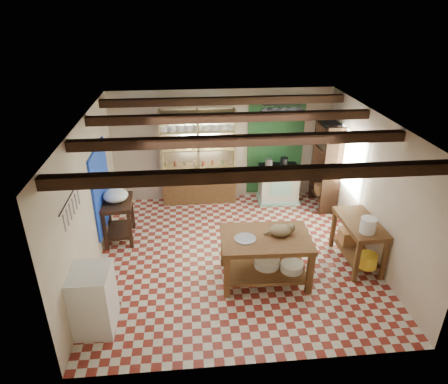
{
  "coord_description": "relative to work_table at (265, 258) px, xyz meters",
  "views": [
    {
      "loc": [
        -0.79,
        -6.21,
        4.38
      ],
      "look_at": [
        -0.16,
        0.3,
        1.19
      ],
      "focal_mm": 32.0,
      "sensor_mm": 36.0,
      "label": 1
    }
  ],
  "objects": [
    {
      "name": "wall_front",
      "position": [
        -0.43,
        -1.77,
        0.88
      ],
      "size": [
        5.0,
        0.04,
        2.6
      ],
      "primitive_type": "cube",
      "color": "beige",
      "rests_on": "floor"
    },
    {
      "name": "wicker_basket",
      "position": [
        1.74,
        0.61,
        -0.06
      ],
      "size": [
        0.38,
        0.31,
        0.26
      ],
      "primitive_type": "cube",
      "rotation": [
        0.0,
        0.0,
        0.02
      ],
      "color": "#AC7245",
      "rests_on": "right_counter"
    },
    {
      "name": "ceiling",
      "position": [
        -0.43,
        0.73,
        2.18
      ],
      "size": [
        5.0,
        5.0,
        0.02
      ],
      "primitive_type": "cube",
      "color": "#444448",
      "rests_on": "wall_back"
    },
    {
      "name": "kettle_right",
      "position": [
        0.97,
        2.88,
        0.56
      ],
      "size": [
        0.18,
        0.18,
        0.22
      ],
      "primitive_type": "cylinder",
      "rotation": [
        0.0,
        0.0,
        -0.01
      ],
      "color": "black",
      "rests_on": "stove"
    },
    {
      "name": "work_table",
      "position": [
        0.0,
        0.0,
        0.0
      ],
      "size": [
        1.51,
        1.04,
        0.84
      ],
      "primitive_type": "cube",
      "rotation": [
        0.0,
        0.0,
        -0.04
      ],
      "color": "brown",
      "rests_on": "floor"
    },
    {
      "name": "window_right",
      "position": [
        2.05,
        1.73,
        0.98
      ],
      "size": [
        0.02,
        1.3,
        1.2
      ],
      "primitive_type": "cube",
      "color": "silver",
      "rests_on": "wall_right"
    },
    {
      "name": "white_bucket",
      "position": [
        1.7,
        -0.04,
        0.56
      ],
      "size": [
        0.27,
        0.27,
        0.26
      ],
      "primitive_type": "cylinder",
      "rotation": [
        0.0,
        0.0,
        0.02
      ],
      "color": "white",
      "rests_on": "right_counter"
    },
    {
      "name": "steel_tray",
      "position": [
        -0.35,
        -0.04,
        0.43
      ],
      "size": [
        0.37,
        0.37,
        0.02
      ],
      "primitive_type": "cylinder",
      "rotation": [
        0.0,
        0.0,
        -0.04
      ],
      "color": "#9A9AA1",
      "rests_on": "work_table"
    },
    {
      "name": "stove",
      "position": [
        0.87,
        2.88,
        0.02
      ],
      "size": [
        0.9,
        0.61,
        0.87
      ],
      "primitive_type": "cube",
      "rotation": [
        0.0,
        0.0,
        -0.01
      ],
      "color": "beige",
      "rests_on": "floor"
    },
    {
      "name": "window_back",
      "position": [
        -0.93,
        3.21,
        1.28
      ],
      "size": [
        0.9,
        0.02,
        0.8
      ],
      "primitive_type": "cube",
      "color": "silver",
      "rests_on": "wall_back"
    },
    {
      "name": "pot_rack",
      "position": [
        0.82,
        2.78,
        1.76
      ],
      "size": [
        0.86,
        0.12,
        0.36
      ],
      "primitive_type": "cube",
      "color": "black",
      "rests_on": "ceiling"
    },
    {
      "name": "basin_small",
      "position": [
        0.45,
        -0.12,
        -0.13
      ],
      "size": [
        0.4,
        0.4,
        0.13
      ],
      "primitive_type": "cylinder",
      "rotation": [
        0.0,
        0.0,
        -0.04
      ],
      "color": "white",
      "rests_on": "work_table"
    },
    {
      "name": "white_cabinet",
      "position": [
        -2.65,
        -0.87,
        0.07
      ],
      "size": [
        0.56,
        0.66,
        0.98
      ],
      "primitive_type": "cube",
      "rotation": [
        0.0,
        0.0,
        -0.02
      ],
      "color": "white",
      "rests_on": "floor"
    },
    {
      "name": "wall_right",
      "position": [
        2.07,
        0.73,
        0.88
      ],
      "size": [
        0.04,
        5.0,
        2.6
      ],
      "primitive_type": "cube",
      "color": "beige",
      "rests_on": "floor"
    },
    {
      "name": "kettle_left",
      "position": [
        0.62,
        2.88,
        0.56
      ],
      "size": [
        0.18,
        0.18,
        0.21
      ],
      "primitive_type": "cylinder",
      "rotation": [
        0.0,
        0.0,
        -0.01
      ],
      "color": "#9A9AA1",
      "rests_on": "stove"
    },
    {
      "name": "ceiling_beams",
      "position": [
        -0.43,
        0.73,
        2.06
      ],
      "size": [
        5.0,
        3.8,
        0.15
      ],
      "primitive_type": "cube",
      "color": "#371F13",
      "rests_on": "ceiling"
    },
    {
      "name": "wall_left",
      "position": [
        -2.93,
        0.73,
        0.88
      ],
      "size": [
        0.04,
        5.0,
        2.6
      ],
      "primitive_type": "cube",
      "color": "beige",
      "rests_on": "floor"
    },
    {
      "name": "wall_back",
      "position": [
        -0.43,
        3.23,
        0.88
      ],
      "size": [
        5.0,
        0.04,
        2.6
      ],
      "primitive_type": "cube",
      "color": "beige",
      "rests_on": "floor"
    },
    {
      "name": "utensil_rail",
      "position": [
        -2.87,
        -0.47,
        1.36
      ],
      "size": [
        0.06,
        0.9,
        0.28
      ],
      "primitive_type": "cube",
      "color": "black",
      "rests_on": "wall_left"
    },
    {
      "name": "cat",
      "position": [
        0.25,
        0.04,
        0.51
      ],
      "size": [
        0.43,
        0.35,
        0.18
      ],
      "primitive_type": "ellipsoid",
      "rotation": [
        0.0,
        0.0,
        0.14
      ],
      "color": "#947D56",
      "rests_on": "work_table"
    },
    {
      "name": "shelving_unit",
      "position": [
        -0.98,
        3.04,
        0.68
      ],
      "size": [
        1.7,
        0.34,
        2.2
      ],
      "primitive_type": "cube",
      "color": "tan",
      "rests_on": "floor"
    },
    {
      "name": "floor",
      "position": [
        -0.43,
        0.73,
        -0.43
      ],
      "size": [
        5.0,
        5.0,
        0.02
      ],
      "primitive_type": "cube",
      "color": "maroon",
      "rests_on": "ground"
    },
    {
      "name": "blue_wall_patch",
      "position": [
        -2.9,
        1.63,
        0.68
      ],
      "size": [
        0.04,
        1.4,
        1.6
      ],
      "primitive_type": "cube",
      "color": "blue",
      "rests_on": "wall_left"
    },
    {
      "name": "tall_rack",
      "position": [
        1.85,
        2.53,
        0.58
      ],
      "size": [
        0.4,
        0.86,
        2.0
      ],
      "primitive_type": "cube",
      "color": "#371F13",
      "rests_on": "floor"
    },
    {
      "name": "yellow_tub",
      "position": [
        1.76,
        -0.14,
        -0.08
      ],
      "size": [
        0.33,
        0.33,
        0.23
      ],
      "primitive_type": "cylinder",
      "rotation": [
        0.0,
        0.0,
        0.02
      ],
      "color": "yellow",
      "rests_on": "right_counter"
    },
    {
      "name": "prep_table",
      "position": [
        -2.63,
        1.53,
        0.01
      ],
      "size": [
        0.62,
        0.87,
        0.85
      ],
      "primitive_type": "cube",
      "rotation": [
        0.0,
        0.0,
        0.06
      ],
      "color": "#371F13",
      "rests_on": "floor"
    },
    {
      "name": "green_wall_patch",
      "position": [
        0.82,
        3.2,
        0.83
      ],
      "size": [
        1.3,
        0.04,
        2.3
      ],
      "primitive_type": "cube",
      "color": "#1E4C22",
      "rests_on": "wall_back"
    },
    {
      "name": "right_counter",
      "position": [
        1.75,
        0.31,
        0.01
      ],
      "size": [
        0.62,
        1.2,
        0.85
      ],
      "primitive_type": "cube",
      "rotation": [
        0.0,
        0.0,
        0.02
      ],
      "color": "brown",
      "rests_on": "floor"
    },
    {
      "name": "basin_large",
      "position": [
        0.05,
        0.05,
        -0.12
      ],
      "size": [
        0.45,
        0.45,
        0.15
      ],
      "primitive_type": "cylinder",
      "rotation": [
        0.0,
        0.0,
        -0.04
      ],
      "color": "white",
      "rests_on": "work_table"
    },
    {
      "name": "enamel_bowl",
      "position": [
        -2.63,
        1.53,
        0.55
      ],
      "size": [
        0.5,
        0.5,
        0.24
      ],
      "primitive_type": "ellipsoid",
      "rotation": [
        0.0,
        0.0,
        0.06
      ],
      "color": "white",
      "rests_on": "prep_table"
    }
  ]
}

